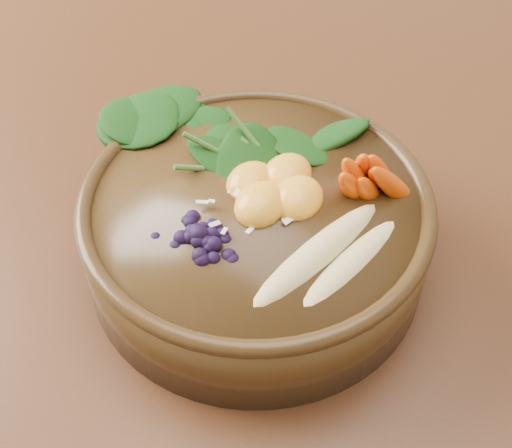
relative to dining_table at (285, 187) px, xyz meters
The scene contains 8 objects.
dining_table is the anchor object (origin of this frame).
stoneware_bowl 0.22m from the dining_table, 66.29° to the right, with size 0.27×0.27×0.07m, color #452E13.
kale_heap 0.22m from the dining_table, 65.53° to the right, with size 0.17×0.16×0.04m, color #13430E, non-canonical shape.
carrot_cluster 0.27m from the dining_table, 38.54° to the right, with size 0.06×0.06×0.07m, color #E24503, non-canonical shape.
banana_halves 0.30m from the dining_table, 50.86° to the right, with size 0.07×0.15×0.03m.
mandarin_cluster 0.25m from the dining_table, 62.38° to the right, with size 0.08×0.08×0.03m, color #FEA728, non-canonical shape.
blueberry_pile 0.29m from the dining_table, 74.27° to the right, with size 0.12×0.09×0.04m, color black, non-canonical shape.
coconut_flakes 0.26m from the dining_table, 69.16° to the right, with size 0.08×0.06×0.01m, color white, non-canonical shape.
Camera 1 is at (0.28, -0.48, 1.20)m, focal length 50.00 mm.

